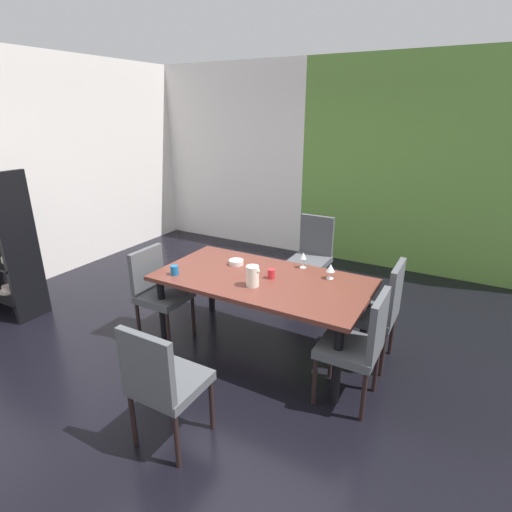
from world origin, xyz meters
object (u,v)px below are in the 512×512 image
Objects in this scene: wine_glass_near_shelf at (331,268)px; cup_near_window at (175,270)px; chair_head_near at (162,380)px; serving_bowl_rear at (236,262)px; chair_right_far at (379,308)px; chair_right_near at (359,342)px; pitcher_right at (253,276)px; cup_south at (271,274)px; wine_glass_east at (303,257)px; chair_left_near at (158,289)px; dining_table at (262,285)px; chair_head_far at (312,253)px.

wine_glass_near_shelf reaches higher than cup_near_window.
chair_head_near is 1.60m from serving_bowl_rear.
chair_right_near is at bearing 179.75° from chair_right_far.
pitcher_right is at bearing 9.77° from cup_near_window.
pitcher_right reaches higher than serving_bowl_rear.
chair_head_near is 6.68× the size of wine_glass_near_shelf.
cup_south is at bearing 23.67° from cup_near_window.
cup_south is (-0.15, -0.38, -0.07)m from wine_glass_east.
chair_left_near is 10.50× the size of cup_south.
chair_right_far is 0.84m from wine_glass_east.
serving_bowl_rear is (-0.38, 1.54, 0.23)m from chair_head_near.
dining_table is at bearing -23.84° from serving_bowl_rear.
chair_left_near is at bearing -162.50° from cup_south.
chair_right_far is at bearing 59.02° from chair_head_near.
chair_head_near is 1.46m from chair_right_near.
serving_bowl_rear is at bearing 163.52° from cup_south.
chair_head_near is at bearing -97.32° from wine_glass_east.
chair_head_near is at bearing 43.21° from chair_left_near.
chair_right_far is 1.50m from chair_head_far.
chair_head_far reaches higher than wine_glass_near_shelf.
chair_right_near is 1.02m from cup_south.
chair_head_near is 0.95× the size of chair_head_far.
dining_table is at bearing -152.37° from wine_glass_near_shelf.
chair_right_far is 11.12× the size of cup_south.
chair_head_near is at bearing -54.33° from cup_near_window.
chair_right_far reaches higher than wine_glass_near_shelf.
dining_table is at bearing 73.02° from chair_right_near.
serving_bowl_rear is at bearing 71.06° from chair_right_near.
serving_bowl_rear is at bearing 103.96° from chair_head_near.
cup_near_window is (-0.75, -0.33, 0.12)m from dining_table.
cup_south is 1.01× the size of cup_near_window.
chair_right_far is 1.00m from cup_south.
chair_head_near is 10.72× the size of cup_near_window.
chair_right_near is at bearing 46.67° from chair_head_near.
chair_right_near is at bearing -42.90° from wine_glass_east.
dining_table is at bearing 89.97° from chair_head_near.
chair_head_near is 4.99× the size of pitcher_right.
chair_head_near is 1.46m from chair_left_near.
cup_south is (0.12, -1.34, 0.24)m from chair_head_far.
wine_glass_east is 0.41m from cup_south.
cup_near_window is at bearing -154.61° from wine_glass_near_shelf.
chair_right_far reaches higher than wine_glass_east.
wine_glass_near_shelf is 0.54m from cup_south.
chair_right_near is at bearing 0.73° from cup_near_window.
chair_head_far reaches higher than chair_right_near.
chair_right_far is at bearing 16.38° from cup_south.
wine_glass_east is (0.23, 1.78, 0.32)m from chair_head_near.
serving_bowl_rear is 0.62m from cup_near_window.
chair_head_near is at bearing 136.67° from chair_right_near.
chair_left_near is 0.94× the size of chair_head_far.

